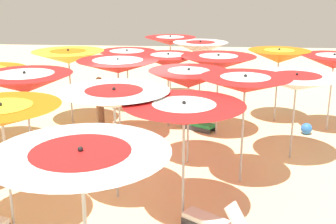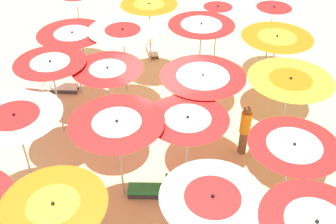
% 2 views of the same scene
% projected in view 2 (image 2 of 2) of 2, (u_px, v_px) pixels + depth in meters
% --- Properties ---
extents(ground, '(40.32, 40.32, 0.04)m').
position_uv_depth(ground, '(165.00, 134.00, 12.25)').
color(ground, beige).
extents(beach_umbrella_1, '(2.03, 2.03, 2.17)m').
position_uv_depth(beach_umbrella_1, '(293.00, 150.00, 8.80)').
color(beach_umbrella_1, '#B2B2B7').
rests_on(beach_umbrella_1, ground).
extents(beach_umbrella_2, '(2.22, 2.22, 2.41)m').
position_uv_depth(beach_umbrella_2, '(289.00, 85.00, 10.47)').
color(beach_umbrella_2, '#B2B2B7').
rests_on(beach_umbrella_2, ground).
extents(beach_umbrella_3, '(2.27, 2.27, 2.23)m').
position_uv_depth(beach_umbrella_3, '(276.00, 42.00, 12.75)').
color(beach_umbrella_3, '#B2B2B7').
rests_on(beach_umbrella_3, ground).
extents(beach_umbrella_4, '(2.22, 2.22, 2.27)m').
position_uv_depth(beach_umbrella_4, '(273.00, 12.00, 14.50)').
color(beach_umbrella_4, '#B2B2B7').
rests_on(beach_umbrella_4, ground).
extents(beach_umbrella_5, '(1.94, 1.94, 2.45)m').
position_uv_depth(beach_umbrella_5, '(212.00, 204.00, 7.32)').
color(beach_umbrella_5, '#B2B2B7').
rests_on(beach_umbrella_5, ground).
extents(beach_umbrella_6, '(1.93, 1.93, 2.35)m').
position_uv_depth(beach_umbrella_6, '(187.00, 124.00, 9.28)').
color(beach_umbrella_6, '#B2B2B7').
rests_on(beach_umbrella_6, ground).
extents(beach_umbrella_7, '(2.28, 2.28, 2.38)m').
position_uv_depth(beach_umbrella_7, '(203.00, 81.00, 10.65)').
color(beach_umbrella_7, '#B2B2B7').
rests_on(beach_umbrella_7, ground).
extents(beach_umbrella_8, '(2.16, 2.16, 2.46)m').
position_uv_depth(beach_umbrella_8, '(201.00, 30.00, 12.95)').
color(beach_umbrella_8, '#B2B2B7').
rests_on(beach_umbrella_8, ground).
extents(beach_umbrella_9, '(2.04, 2.04, 2.36)m').
position_uv_depth(beach_umbrella_9, '(217.00, 12.00, 14.32)').
color(beach_umbrella_9, '#B2B2B7').
rests_on(beach_umbrella_9, ground).
extents(beach_umbrella_10, '(1.96, 1.96, 2.39)m').
position_uv_depth(beach_umbrella_10, '(55.00, 211.00, 7.24)').
color(beach_umbrella_10, '#B2B2B7').
rests_on(beach_umbrella_10, ground).
extents(beach_umbrella_11, '(2.17, 2.17, 2.43)m').
position_uv_depth(beach_umbrella_11, '(117.00, 128.00, 9.04)').
color(beach_umbrella_11, '#B2B2B7').
rests_on(beach_umbrella_11, ground).
extents(beach_umbrella_12, '(1.94, 1.94, 2.43)m').
position_uv_depth(beach_umbrella_12, '(108.00, 75.00, 10.87)').
color(beach_umbrella_12, '#B2B2B7').
rests_on(beach_umbrella_12, ground).
extents(beach_umbrella_13, '(2.23, 2.23, 2.39)m').
position_uv_depth(beach_umbrella_13, '(123.00, 35.00, 12.79)').
color(beach_umbrella_13, '#B2B2B7').
rests_on(beach_umbrella_13, ground).
extents(beach_umbrella_14, '(2.06, 2.06, 2.41)m').
position_uv_depth(beach_umbrella_14, '(149.00, 9.00, 14.38)').
color(beach_umbrella_14, '#B2B2B7').
rests_on(beach_umbrella_14, ground).
extents(beach_umbrella_16, '(2.27, 2.27, 2.25)m').
position_uv_depth(beach_umbrella_16, '(16.00, 121.00, 9.52)').
color(beach_umbrella_16, '#B2B2B7').
rests_on(beach_umbrella_16, ground).
extents(beach_umbrella_17, '(1.98, 1.98, 2.50)m').
position_uv_depth(beach_umbrella_17, '(51.00, 67.00, 10.97)').
color(beach_umbrella_17, '#B2B2B7').
rests_on(beach_umbrella_17, ground).
extents(beach_umbrella_18, '(2.23, 2.23, 2.34)m').
position_uv_depth(beach_umbrella_18, '(73.00, 38.00, 12.73)').
color(beach_umbrella_18, '#B2B2B7').
rests_on(beach_umbrella_18, ground).
extents(beach_umbrella_19, '(2.22, 2.22, 2.46)m').
position_uv_depth(beach_umbrella_19, '(76.00, 0.00, 14.93)').
color(beach_umbrella_19, '#B2B2B7').
rests_on(beach_umbrella_19, ground).
extents(lounger_0, '(1.06, 1.22, 0.65)m').
position_uv_depth(lounger_0, '(267.00, 67.00, 14.97)').
color(lounger_0, olive).
rests_on(lounger_0, ground).
extents(lounger_1, '(1.29, 0.73, 0.57)m').
position_uv_depth(lounger_1, '(152.00, 49.00, 16.12)').
color(lounger_1, olive).
rests_on(lounger_1, ground).
extents(lounger_2, '(0.99, 1.22, 0.67)m').
position_uv_depth(lounger_2, '(61.00, 86.00, 13.94)').
color(lounger_2, '#333338').
rests_on(lounger_2, ground).
extents(lounger_3, '(0.97, 1.25, 0.60)m').
position_uv_depth(lounger_3, '(151.00, 189.00, 10.22)').
color(lounger_3, '#333338').
rests_on(lounger_3, ground).
extents(beachgoer_1, '(0.30, 0.30, 1.61)m').
position_uv_depth(beachgoer_1, '(245.00, 129.00, 11.09)').
color(beachgoer_1, brown).
rests_on(beachgoer_1, ground).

